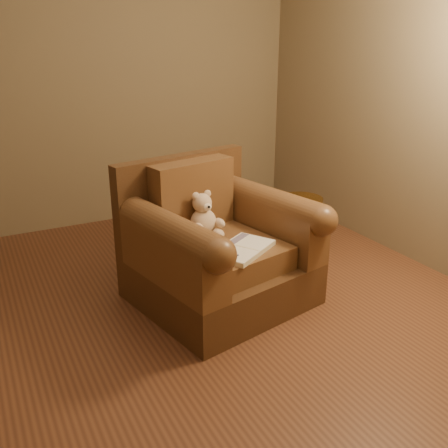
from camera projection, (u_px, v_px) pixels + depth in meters
name	position (u px, v px, depth m)	size (l,w,h in m)	color
floor	(183.00, 314.00, 3.27)	(4.00, 4.00, 0.00)	brown
room	(174.00, 35.00, 2.67)	(4.02, 4.02, 2.71)	#766448
armchair	(216.00, 249.00, 3.37)	(1.22, 1.18, 0.94)	#4C2F19
teddy_bear	(204.00, 219.00, 3.34)	(0.22, 0.25, 0.31)	beige
guidebook	(242.00, 249.00, 3.11)	(0.49, 0.43, 0.03)	beige
side_table	(300.00, 224.00, 4.08)	(0.35, 0.35, 0.49)	gold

